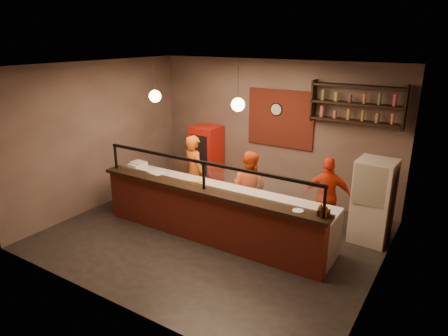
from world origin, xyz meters
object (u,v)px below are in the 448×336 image
Objects in this scene: cook_mid at (249,188)px; cook_left at (194,172)px; cook_right at (327,196)px; fridge at (373,201)px; red_cooler at (206,157)px; pizza_dough at (223,192)px; pepper_mill at (322,212)px; condiment_caddy at (324,213)px; wall_clock at (277,109)px.

cook_left is at bearing 4.76° from cook_mid.
fridge is (0.81, 0.15, 0.02)m from cook_right.
cook_left reaches higher than red_cooler.
pizza_dough is (-1.61, -1.18, 0.13)m from cook_right.
cook_mid is 2.24m from pepper_mill.
red_cooler reaches higher than condiment_caddy.
cook_mid reaches higher than cook_right.
pepper_mill is (-0.40, -1.74, 0.36)m from fridge.
cook_right is at bearing -166.37° from fridge.
condiment_caddy is at bearing 86.09° from cook_right.
fridge is at bearing 171.34° from cook_right.
condiment_caddy is (3.84, -2.40, 0.33)m from red_cooler.
fridge is 1.72m from condiment_caddy.
wall_clock is at bearing -104.30° from cook_left.
cook_right reaches higher than pizza_dough.
cook_mid is 2.36m from red_cooler.
wall_clock reaches higher than pepper_mill.
pizza_dough is at bearing 171.20° from condiment_caddy.
fridge is 8.96× the size of condiment_caddy.
cook_mid is 0.99× the size of red_cooler.
fridge reaches higher than pizza_dough.
wall_clock is at bearing 91.90° from pizza_dough.
red_cooler reaches higher than cook_right.
pizza_dough is at bearing -47.95° from red_cooler.
cook_left is (-1.17, -1.59, -1.26)m from wall_clock.
fridge is at bearing 77.03° from pepper_mill.
cook_mid is 3.23× the size of pizza_dough.
cook_right is 8.19× the size of pepper_mill.
wall_clock is 2.20m from red_cooler.
cook_mid is 2.19m from condiment_caddy.
pizza_dough is (0.08, -2.39, -1.19)m from wall_clock.
pepper_mill is (1.88, -1.17, 0.38)m from cook_mid.
wall_clock reaches higher than red_cooler.
wall_clock is at bearing 127.82° from condiment_caddy.
pizza_dough is at bearing 169.56° from cook_left.
pizza_dough is 2.70× the size of condiment_caddy.
cook_mid is at bearing -33.09° from red_cooler.
fridge is 2.76m from pizza_dough.
wall_clock reaches higher than fridge.
red_cooler reaches higher than cook_mid.
cook_right is (2.86, 0.38, -0.06)m from cook_left.
cook_left is 2.89m from cook_right.
cook_left is 9.43× the size of condiment_caddy.
fridge is (3.67, 0.53, -0.04)m from cook_left.
cook_mid is 8.72× the size of condiment_caddy.
cook_right is at bearing -157.75° from cook_mid.
condiment_caddy is at bearing -8.80° from pizza_dough.
condiment_caddy is at bearing -100.68° from fridge.
red_cooler is 3.27× the size of pizza_dough.
wall_clock is at bearing 126.85° from pepper_mill.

